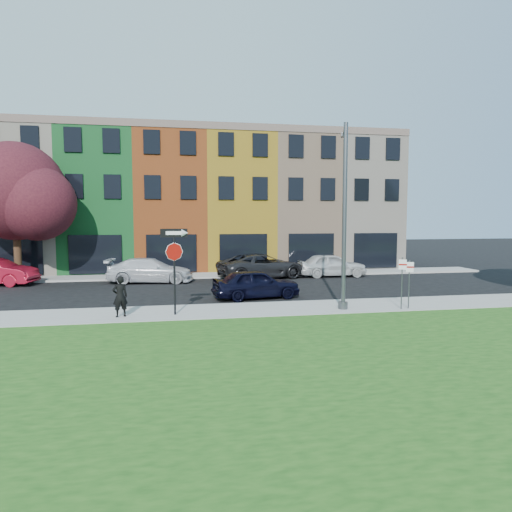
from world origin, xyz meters
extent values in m
plane|color=black|center=(0.00, 0.00, 0.00)|extent=(120.00, 120.00, 0.00)
cube|color=gray|center=(2.00, 3.00, 0.06)|extent=(40.00, 3.00, 0.12)
cube|color=gray|center=(-3.00, 15.00, 0.06)|extent=(40.00, 2.40, 0.12)
cube|color=beige|center=(-15.00, 21.20, 5.00)|extent=(5.00, 10.00, 10.00)
cube|color=#238136|center=(-10.00, 21.20, 5.00)|extent=(5.00, 10.00, 10.00)
cube|color=#BF531F|center=(-5.00, 21.20, 5.00)|extent=(5.00, 10.00, 10.00)
cube|color=gold|center=(0.00, 21.20, 5.00)|extent=(5.00, 10.00, 10.00)
cube|color=tan|center=(5.00, 21.20, 5.00)|extent=(5.00, 10.00, 10.00)
cube|color=#BFB2A2|center=(10.00, 21.20, 5.00)|extent=(5.00, 10.00, 10.00)
cube|color=black|center=(-2.50, 16.14, 1.50)|extent=(30.00, 0.12, 2.60)
cylinder|color=black|center=(-4.89, 2.49, 1.79)|extent=(0.08, 0.08, 3.34)
cylinder|color=silver|center=(-4.89, 2.47, 2.62)|extent=(0.73, 0.03, 0.73)
cylinder|color=#920E07|center=(-4.89, 2.45, 2.62)|extent=(0.69, 0.02, 0.69)
cube|color=black|center=(-4.89, 2.47, 3.36)|extent=(1.05, 0.04, 0.34)
cube|color=silver|center=(-4.89, 2.44, 3.36)|extent=(0.66, 0.02, 0.14)
imported|color=black|center=(-6.98, 2.48, 0.92)|extent=(0.84, 0.78, 1.60)
imported|color=black|center=(-0.94, 6.14, 0.73)|extent=(2.89, 4.74, 1.46)
imported|color=silver|center=(-6.30, 12.67, 0.75)|extent=(2.98, 5.51, 1.50)
imported|color=black|center=(0.78, 13.35, 0.81)|extent=(5.50, 7.10, 1.61)
imported|color=silver|center=(5.54, 13.33, 0.78)|extent=(2.15, 4.71, 1.56)
cylinder|color=#4C4E51|center=(2.09, 2.37, 3.98)|extent=(0.18, 0.18, 7.72)
cylinder|color=#4C4E51|center=(2.09, 2.37, 0.27)|extent=(0.40, 0.40, 0.30)
cylinder|color=#4C4E51|center=(2.42, 3.31, 7.74)|extent=(0.77, 1.93, 0.12)
cube|color=#4C4E51|center=(2.78, 4.35, 7.69)|extent=(0.42, 0.60, 0.16)
cylinder|color=#4C4E51|center=(4.87, 1.97, 1.15)|extent=(0.05, 0.05, 2.05)
cube|color=silver|center=(4.87, 1.94, 1.88)|extent=(0.31, 0.12, 0.42)
cube|color=#920E07|center=(4.87, 1.92, 1.88)|extent=(0.31, 0.11, 0.06)
cylinder|color=#4C4E51|center=(4.50, 1.90, 1.22)|extent=(0.05, 0.05, 2.19)
cube|color=silver|center=(4.50, 1.87, 2.00)|extent=(0.30, 0.15, 0.42)
cube|color=#920E07|center=(4.50, 1.85, 2.00)|extent=(0.29, 0.14, 0.06)
cylinder|color=black|center=(-14.27, 14.36, 1.79)|extent=(0.44, 0.44, 3.34)
sphere|color=black|center=(-14.27, 14.36, 5.54)|extent=(5.93, 5.93, 5.93)
sphere|color=black|center=(-12.79, 13.47, 4.80)|extent=(4.45, 4.45, 4.45)
sphere|color=black|center=(-13.97, 14.95, 6.58)|extent=(3.56, 3.56, 3.56)
camera|label=1|loc=(-4.98, -15.62, 3.98)|focal=32.00mm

